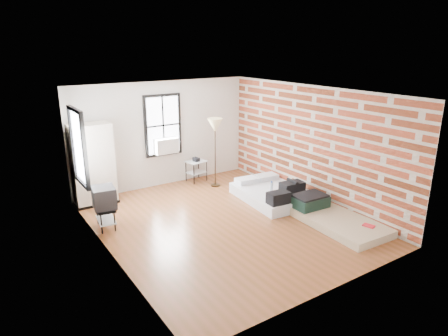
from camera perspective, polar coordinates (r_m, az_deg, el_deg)
ground at (r=8.75m, az=0.08°, el=-7.76°), size 6.00×6.00×0.00m
room_shell at (r=8.59m, az=0.04°, el=4.03°), size 5.02×6.02×2.80m
mattress_main at (r=9.97m, az=7.13°, el=-3.60°), size 1.61×2.08×0.63m
mattress_bare at (r=9.01m, az=15.02°, el=-6.68°), size 1.21×2.17×0.46m
wardrobe at (r=9.94m, az=-18.26°, el=0.46°), size 1.00×0.59×1.96m
side_table at (r=11.17m, az=-3.99°, el=0.40°), size 0.58×0.50×0.69m
floor_lamp at (r=10.50m, az=-1.30°, el=5.71°), size 0.40×0.40×1.85m
tv_stand at (r=8.64m, az=-16.72°, el=-4.27°), size 0.51×0.68×0.90m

